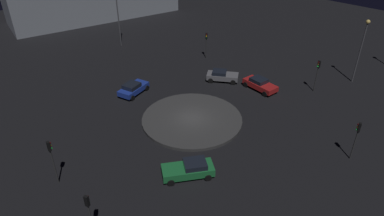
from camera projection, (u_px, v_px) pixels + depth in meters
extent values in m
plane|color=black|center=(192.00, 120.00, 38.68)|extent=(118.86, 118.86, 0.00)
cylinder|color=#383838|center=(192.00, 119.00, 38.59)|extent=(11.12, 11.12, 0.32)
cube|color=red|center=(260.00, 85.00, 44.43)|extent=(2.43, 4.71, 0.64)
cube|color=black|center=(259.00, 80.00, 44.32)|extent=(1.87, 2.14, 0.48)
cylinder|color=black|center=(274.00, 90.00, 44.02)|extent=(0.31, 0.72, 0.69)
cylinder|color=black|center=(265.00, 94.00, 43.02)|extent=(0.31, 0.72, 0.69)
cylinder|color=black|center=(255.00, 80.00, 46.16)|extent=(0.31, 0.72, 0.69)
cylinder|color=black|center=(246.00, 85.00, 45.17)|extent=(0.31, 0.72, 0.69)
cube|color=slate|center=(223.00, 76.00, 46.52)|extent=(3.83, 4.47, 0.66)
cube|color=black|center=(219.00, 72.00, 46.29)|extent=(2.37, 2.43, 0.45)
cylinder|color=black|center=(234.00, 76.00, 47.24)|extent=(0.56, 0.68, 0.68)
cylinder|color=black|center=(233.00, 82.00, 45.70)|extent=(0.56, 0.68, 0.68)
cylinder|color=black|center=(212.00, 75.00, 47.68)|extent=(0.56, 0.68, 0.68)
cylinder|color=black|center=(211.00, 81.00, 46.14)|extent=(0.56, 0.68, 0.68)
cube|color=#1E7238|center=(188.00, 170.00, 30.73)|extent=(4.79, 4.14, 0.73)
cube|color=black|center=(195.00, 164.00, 30.52)|extent=(2.55, 2.46, 0.49)
cylinder|color=black|center=(171.00, 183.00, 29.89)|extent=(0.63, 0.54, 0.62)
cylinder|color=black|center=(168.00, 169.00, 31.41)|extent=(0.63, 0.54, 0.62)
cylinder|color=black|center=(208.00, 178.00, 30.43)|extent=(0.63, 0.54, 0.62)
cylinder|color=black|center=(204.00, 164.00, 31.95)|extent=(0.63, 0.54, 0.62)
cube|color=#1E38A5|center=(134.00, 89.00, 43.54)|extent=(4.43, 2.79, 0.64)
cube|color=black|center=(132.00, 86.00, 43.01)|extent=(2.22, 2.05, 0.52)
cylinder|color=black|center=(135.00, 85.00, 45.19)|extent=(0.71, 0.37, 0.68)
cylinder|color=black|center=(147.00, 88.00, 44.39)|extent=(0.71, 0.37, 0.68)
cylinder|color=black|center=(120.00, 94.00, 43.02)|extent=(0.71, 0.37, 0.68)
cylinder|color=black|center=(132.00, 98.00, 42.21)|extent=(0.71, 0.37, 0.68)
cylinder|color=#2D2D2D|center=(54.00, 167.00, 29.45)|extent=(0.12, 0.12, 3.52)
cube|color=black|center=(49.00, 146.00, 28.29)|extent=(0.25, 0.32, 0.90)
sphere|color=#3F0C0C|center=(50.00, 143.00, 28.23)|extent=(0.20, 0.20, 0.20)
sphere|color=#4C380F|center=(51.00, 146.00, 28.37)|extent=(0.20, 0.20, 0.20)
sphere|color=#1EE53F|center=(51.00, 148.00, 28.51)|extent=(0.20, 0.20, 0.20)
cylinder|color=#2D2D2D|center=(354.00, 145.00, 32.27)|extent=(0.12, 0.12, 3.17)
cube|color=black|center=(359.00, 127.00, 31.20)|extent=(0.36, 0.31, 0.90)
sphere|color=#3F0C0C|center=(358.00, 125.00, 31.11)|extent=(0.20, 0.20, 0.20)
sphere|color=#4C380F|center=(358.00, 127.00, 31.25)|extent=(0.20, 0.20, 0.20)
sphere|color=#1EE53F|center=(357.00, 129.00, 31.40)|extent=(0.20, 0.20, 0.20)
cylinder|color=#2D2D2D|center=(316.00, 80.00, 43.56)|extent=(0.12, 0.12, 3.29)
cube|color=black|center=(319.00, 64.00, 42.45)|extent=(0.32, 0.36, 0.90)
sphere|color=#3F0C0C|center=(319.00, 62.00, 42.26)|extent=(0.20, 0.20, 0.20)
sphere|color=#4C380F|center=(318.00, 64.00, 42.40)|extent=(0.20, 0.20, 0.20)
sphere|color=#1EE53F|center=(318.00, 66.00, 42.55)|extent=(0.20, 0.20, 0.20)
cube|color=black|center=(87.00, 201.00, 23.83)|extent=(0.30, 0.35, 0.90)
sphere|color=#3F0C0C|center=(88.00, 197.00, 23.80)|extent=(0.20, 0.20, 0.20)
sphere|color=#4C380F|center=(88.00, 200.00, 23.94)|extent=(0.20, 0.20, 0.20)
sphere|color=#1EE53F|center=(89.00, 202.00, 24.08)|extent=(0.20, 0.20, 0.20)
cylinder|color=#2D2D2D|center=(206.00, 49.00, 52.47)|extent=(0.12, 0.12, 3.11)
cube|color=black|center=(206.00, 36.00, 51.41)|extent=(0.36, 0.37, 0.90)
sphere|color=#3F0C0C|center=(206.00, 34.00, 51.15)|extent=(0.20, 0.20, 0.20)
sphere|color=yellow|center=(206.00, 36.00, 51.29)|extent=(0.20, 0.20, 0.20)
sphere|color=#0F3819|center=(206.00, 38.00, 51.43)|extent=(0.20, 0.20, 0.20)
cylinder|color=#4C4C51|center=(118.00, 18.00, 55.34)|extent=(0.18, 0.18, 9.23)
cylinder|color=#4C4C51|center=(359.00, 54.00, 44.54)|extent=(0.18, 0.18, 8.03)
sphere|color=#F9D166|center=(368.00, 22.00, 42.35)|extent=(0.53, 0.53, 0.53)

